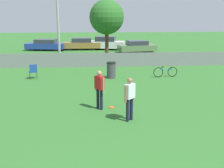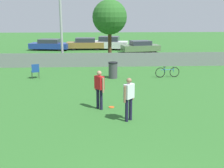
# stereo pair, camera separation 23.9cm
# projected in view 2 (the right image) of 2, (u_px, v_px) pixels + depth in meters

# --- Properties ---
(fence_backline) EXTENTS (21.15, 0.07, 1.21)m
(fence_backline) POSITION_uv_depth(u_px,v_px,m) (109.00, 60.00, 21.96)
(fence_backline) COLOR gray
(fence_backline) RESTS_ON ground_plane
(tree_near_pole) EXTENTS (3.00, 3.00, 5.27)m
(tree_near_pole) POSITION_uv_depth(u_px,v_px,m) (110.00, 17.00, 24.24)
(tree_near_pole) COLOR #4C331E
(tree_near_pole) RESTS_ON ground_plane
(player_thrower_red) EXTENTS (0.44, 0.47, 1.71)m
(player_thrower_red) POSITION_uv_depth(u_px,v_px,m) (99.00, 87.00, 12.07)
(player_thrower_red) COLOR #191933
(player_thrower_red) RESTS_ON ground_plane
(player_receiver_white) EXTENTS (0.46, 0.45, 1.71)m
(player_receiver_white) POSITION_uv_depth(u_px,v_px,m) (129.00, 96.00, 10.73)
(player_receiver_white) COLOR #191933
(player_receiver_white) RESTS_ON ground_plane
(frisbee_disc) EXTENTS (0.25, 0.25, 0.03)m
(frisbee_disc) POSITION_uv_depth(u_px,v_px,m) (111.00, 107.00, 12.50)
(frisbee_disc) COLOR #E5591E
(frisbee_disc) RESTS_ON ground_plane
(folding_chair_sideline) EXTENTS (0.60, 0.60, 0.94)m
(folding_chair_sideline) POSITION_uv_depth(u_px,v_px,m) (35.00, 70.00, 18.00)
(folding_chair_sideline) COLOR #333338
(folding_chair_sideline) RESTS_ON ground_plane
(bicycle_sideline) EXTENTS (1.64, 0.44, 0.71)m
(bicycle_sideline) POSITION_uv_depth(u_px,v_px,m) (167.00, 72.00, 18.36)
(bicycle_sideline) COLOR black
(bicycle_sideline) RESTS_ON ground_plane
(trash_bin) EXTENTS (0.60, 0.60, 1.04)m
(trash_bin) POSITION_uv_depth(u_px,v_px,m) (113.00, 70.00, 18.08)
(trash_bin) COLOR #3F3F44
(trash_bin) RESTS_ON ground_plane
(parked_car_blue) EXTENTS (4.64, 2.44, 1.26)m
(parked_car_blue) POSITION_uv_depth(u_px,v_px,m) (50.00, 45.00, 32.02)
(parked_car_blue) COLOR black
(parked_car_blue) RESTS_ON ground_plane
(parked_car_tan) EXTENTS (4.29, 1.73, 1.35)m
(parked_car_tan) POSITION_uv_depth(u_px,v_px,m) (85.00, 44.00, 32.49)
(parked_car_tan) COLOR black
(parked_car_tan) RESTS_ON ground_plane
(parked_car_white) EXTENTS (4.56, 2.69, 1.51)m
(parked_car_white) POSITION_uv_depth(u_px,v_px,m) (109.00, 43.00, 32.58)
(parked_car_white) COLOR black
(parked_car_white) RESTS_ON ground_plane
(parked_car_olive) EXTENTS (4.22, 2.47, 1.26)m
(parked_car_olive) POSITION_uv_depth(u_px,v_px,m) (140.00, 47.00, 30.03)
(parked_car_olive) COLOR black
(parked_car_olive) RESTS_ON ground_plane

